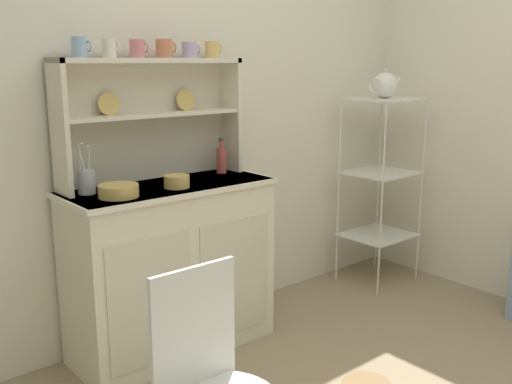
# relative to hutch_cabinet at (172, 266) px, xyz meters

# --- Properties ---
(wall_back) EXTENTS (3.84, 0.05, 2.50)m
(wall_back) POSITION_rel_hutch_cabinet_xyz_m (0.34, 0.26, 0.81)
(wall_back) COLOR silver
(wall_back) RESTS_ON ground
(hutch_cabinet) EXTENTS (1.05, 0.45, 0.87)m
(hutch_cabinet) POSITION_rel_hutch_cabinet_xyz_m (0.00, 0.00, 0.00)
(hutch_cabinet) COLOR silver
(hutch_cabinet) RESTS_ON ground
(hutch_shelf_unit) EXTENTS (0.98, 0.18, 0.61)m
(hutch_shelf_unit) POSITION_rel_hutch_cabinet_xyz_m (0.00, 0.16, 0.78)
(hutch_shelf_unit) COLOR beige
(hutch_shelf_unit) RESTS_ON hutch_cabinet
(bakers_rack) EXTENTS (0.44, 0.37, 1.23)m
(bakers_rack) POSITION_rel_hutch_cabinet_xyz_m (1.58, -0.07, 0.32)
(bakers_rack) COLOR silver
(bakers_rack) RESTS_ON ground
(wire_chair) EXTENTS (0.36, 0.36, 0.85)m
(wire_chair) POSITION_rel_hutch_cabinet_xyz_m (-0.54, -1.08, 0.07)
(wire_chair) COLOR white
(wire_chair) RESTS_ON ground
(cup_sky_0) EXTENTS (0.08, 0.07, 0.09)m
(cup_sky_0) POSITION_rel_hutch_cabinet_xyz_m (-0.36, 0.12, 1.07)
(cup_sky_0) COLOR #8EB2D1
(cup_sky_0) RESTS_ON hutch_shelf_unit
(cup_cream_1) EXTENTS (0.08, 0.06, 0.08)m
(cup_cream_1) POSITION_rel_hutch_cabinet_xyz_m (-0.22, 0.12, 1.07)
(cup_cream_1) COLOR silver
(cup_cream_1) RESTS_ON hutch_shelf_unit
(cup_rose_2) EXTENTS (0.09, 0.07, 0.08)m
(cup_rose_2) POSITION_rel_hutch_cabinet_xyz_m (-0.07, 0.12, 1.07)
(cup_rose_2) COLOR #D17A84
(cup_rose_2) RESTS_ON hutch_shelf_unit
(cup_terracotta_3) EXTENTS (0.10, 0.08, 0.09)m
(cup_terracotta_3) POSITION_rel_hutch_cabinet_xyz_m (0.08, 0.12, 1.07)
(cup_terracotta_3) COLOR #C67556
(cup_terracotta_3) RESTS_ON hutch_shelf_unit
(cup_lilac_4) EXTENTS (0.09, 0.08, 0.08)m
(cup_lilac_4) POSITION_rel_hutch_cabinet_xyz_m (0.22, 0.12, 1.07)
(cup_lilac_4) COLOR #B79ECC
(cup_lilac_4) RESTS_ON hutch_shelf_unit
(cup_gold_5) EXTENTS (0.09, 0.07, 0.09)m
(cup_gold_5) POSITION_rel_hutch_cabinet_xyz_m (0.36, 0.12, 1.07)
(cup_gold_5) COLOR #DBB760
(cup_gold_5) RESTS_ON hutch_shelf_unit
(bowl_mixing_large) EXTENTS (0.18, 0.18, 0.06)m
(bowl_mixing_large) POSITION_rel_hutch_cabinet_xyz_m (-0.31, -0.07, 0.45)
(bowl_mixing_large) COLOR #DBB760
(bowl_mixing_large) RESTS_ON hutch_cabinet
(bowl_floral_medium) EXTENTS (0.12, 0.12, 0.06)m
(bowl_floral_medium) POSITION_rel_hutch_cabinet_xyz_m (0.00, -0.07, 0.45)
(bowl_floral_medium) COLOR #DBB760
(bowl_floral_medium) RESTS_ON hutch_cabinet
(jam_bottle) EXTENTS (0.05, 0.05, 0.19)m
(jam_bottle) POSITION_rel_hutch_cabinet_xyz_m (0.39, 0.09, 0.50)
(jam_bottle) COLOR #B74C47
(jam_bottle) RESTS_ON hutch_cabinet
(utensil_jar) EXTENTS (0.08, 0.08, 0.24)m
(utensil_jar) POSITION_rel_hutch_cabinet_xyz_m (-0.39, 0.08, 0.48)
(utensil_jar) COLOR #B2B7C6
(utensil_jar) RESTS_ON hutch_cabinet
(porcelain_teapot) EXTENTS (0.25, 0.16, 0.18)m
(porcelain_teapot) POSITION_rel_hutch_cabinet_xyz_m (1.57, -0.07, 0.86)
(porcelain_teapot) COLOR white
(porcelain_teapot) RESTS_ON bakers_rack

